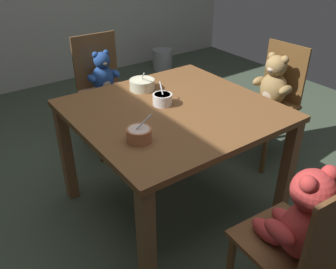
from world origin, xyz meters
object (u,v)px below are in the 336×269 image
Objects in this scene: porridge_bowl_white_center at (162,99)px; teddy_chair_far_center at (105,86)px; teddy_chair_near_front at (302,228)px; porridge_bowl_cream_far_center at (142,84)px; dining_table at (173,123)px; metal_pail at (162,59)px; porridge_bowl_terracotta_near_left at (139,134)px; teddy_chair_near_right at (272,91)px.

teddy_chair_far_center is at bearing 86.69° from porridge_bowl_white_center.
teddy_chair_near_front reaches higher than porridge_bowl_cream_far_center.
dining_table is 0.35m from porridge_bowl_cream_far_center.
teddy_chair_near_front reaches higher than metal_pail.
porridge_bowl_white_center is 0.91× the size of porridge_bowl_terracotta_near_left.
porridge_bowl_cream_far_center is (0.00, 0.32, 0.13)m from dining_table.
metal_pail is at bearing 133.01° from teddy_chair_far_center.
teddy_chair_near_front is at bearing -91.84° from porridge_bowl_white_center.
dining_table is 1.27× the size of teddy_chair_near_front.
teddy_chair_near_front is at bearing -92.67° from porridge_bowl_cream_far_center.
metal_pail is at bearing 52.06° from porridge_bowl_cream_far_center.
porridge_bowl_terracotta_near_left is (-0.34, -0.19, 0.13)m from dining_table.
metal_pail is at bearing 52.96° from porridge_bowl_terracotta_near_left.
porridge_bowl_terracotta_near_left is 0.61m from porridge_bowl_cream_far_center.
porridge_bowl_cream_far_center is at bearing 89.63° from dining_table.
teddy_chair_far_center reaches higher than porridge_bowl_terracotta_near_left.
metal_pail is (0.48, 2.08, -0.42)m from teddy_chair_near_right.
teddy_chair_near_front is 1.84m from teddy_chair_far_center.
teddy_chair_near_right is (0.95, 0.07, -0.06)m from dining_table.
metal_pail is at bearing -21.83° from teddy_chair_near_front.
teddy_chair_near_right is 3.43× the size of metal_pail.
porridge_bowl_white_center is at bearing -4.36° from teddy_chair_near_right.
teddy_chair_near_front is 0.95× the size of teddy_chair_far_center.
teddy_chair_near_front is at bearing -0.90° from teddy_chair_far_center.
porridge_bowl_terracotta_near_left is (-1.28, -0.26, 0.19)m from teddy_chair_near_right.
dining_table is 0.41m from porridge_bowl_terracotta_near_left.
porridge_bowl_white_center reaches higher than metal_pail.
teddy_chair_near_right is at bearing 4.12° from dining_table.
porridge_bowl_white_center is 2.61m from metal_pail.
teddy_chair_far_center is (0.02, 0.91, -0.09)m from dining_table.
teddy_chair_near_front is 3.34× the size of metal_pail.
porridge_bowl_terracotta_near_left is at bearing -140.55° from porridge_bowl_white_center.
porridge_bowl_terracotta_near_left is (-0.31, -0.26, -0.00)m from porridge_bowl_white_center.
metal_pail is at bearing -107.22° from teddy_chair_near_right.
teddy_chair_far_center is 5.53× the size of porridge_bowl_cream_far_center.
porridge_bowl_terracotta_near_left reaches higher than metal_pail.
dining_table is at bearing 0.07° from teddy_chair_far_center.
teddy_chair_near_right reaches higher than porridge_bowl_terracotta_near_left.
porridge_bowl_cream_far_center is (0.03, 0.25, 0.00)m from porridge_bowl_white_center.
teddy_chair_near_front is 7.08× the size of porridge_bowl_white_center.
porridge_bowl_cream_far_center reaches higher than dining_table.
porridge_bowl_cream_far_center is at bearing -127.94° from metal_pail.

